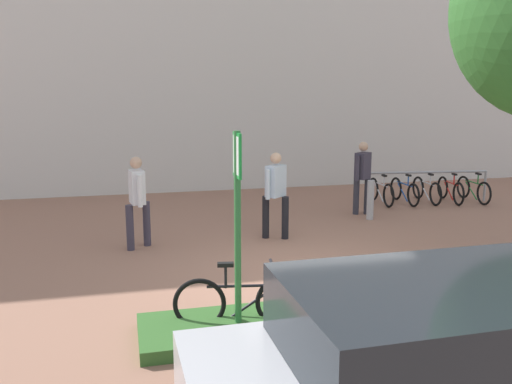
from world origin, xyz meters
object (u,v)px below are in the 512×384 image
object	(u,v)px
parking_sign_post	(238,205)
bike_at_sign	(241,301)
person_shirt_blue	(137,196)
bike_rack_cluster	(427,189)
bollard_steel	(370,200)
person_shirt_white	(276,190)
person_suited_dark	(362,173)
car_silver_sedan	(459,377)

from	to	relation	value
parking_sign_post	bike_at_sign	world-z (taller)	parking_sign_post
bike_at_sign	person_shirt_blue	size ratio (longest dim) A/B	0.97
parking_sign_post	person_shirt_blue	world-z (taller)	parking_sign_post
parking_sign_post	bike_rack_cluster	xyz separation A→B (m)	(6.40, 6.48, -1.27)
parking_sign_post	bike_at_sign	bearing A→B (deg)	67.27
bollard_steel	person_shirt_white	xyz separation A→B (m)	(-2.53, -1.03, 0.53)
person_suited_dark	person_shirt_blue	size ratio (longest dim) A/B	1.00
bollard_steel	person_suited_dark	distance (m)	0.76
person_shirt_white	person_shirt_blue	xyz separation A→B (m)	(-2.66, -0.03, 0.00)
parking_sign_post	person_suited_dark	size ratio (longest dim) A/B	1.44
bike_at_sign	bollard_steel	distance (m)	6.40
bike_at_sign	bike_rack_cluster	bearing A→B (deg)	44.89
bike_at_sign	bollard_steel	xyz separation A→B (m)	(4.07, 4.93, 0.10)
bike_at_sign	bike_rack_cluster	world-z (taller)	bike_at_sign
person_shirt_blue	bike_rack_cluster	bearing A→B (deg)	18.12
bike_at_sign	person_suited_dark	distance (m)	6.87
person_suited_dark	person_shirt_white	distance (m)	3.00
bike_at_sign	car_silver_sedan	bearing A→B (deg)	-69.00
parking_sign_post	bollard_steel	bearing A→B (deg)	50.94
bollard_steel	person_suited_dark	world-z (taller)	person_suited_dark
bike_at_sign	bollard_steel	bearing A→B (deg)	50.48
person_suited_dark	person_shirt_blue	xyz separation A→B (m)	(-5.22, -1.61, 0.00)
bollard_steel	bike_at_sign	bearing A→B (deg)	-129.52
bike_at_sign	car_silver_sedan	xyz separation A→B (m)	(1.11, -2.88, 0.41)
bike_at_sign	bike_rack_cluster	distance (m)	8.94
bike_rack_cluster	person_suited_dark	bearing A→B (deg)	-159.52
person_suited_dark	car_silver_sedan	distance (m)	8.88
bike_rack_cluster	person_shirt_white	distance (m)	5.40
bike_rack_cluster	bollard_steel	size ratio (longest dim) A/B	3.54
bike_at_sign	person_shirt_blue	world-z (taller)	person_shirt_blue
person_shirt_white	person_shirt_blue	bearing A→B (deg)	-179.29
bike_at_sign	person_shirt_white	size ratio (longest dim) A/B	0.97
person_shirt_white	parking_sign_post	bearing A→B (deg)	-111.59
bollard_steel	person_shirt_blue	size ratio (longest dim) A/B	0.52
person_shirt_white	car_silver_sedan	xyz separation A→B (m)	(-0.44, -6.78, -0.23)
bike_at_sign	person_shirt_white	world-z (taller)	person_shirt_white
bike_rack_cluster	bollard_steel	bearing A→B (deg)	-148.71
car_silver_sedan	bollard_steel	bearing A→B (deg)	69.23
bike_rack_cluster	person_suited_dark	world-z (taller)	person_suited_dark
person_shirt_white	bollard_steel	bearing A→B (deg)	22.15
person_shirt_white	person_suited_dark	bearing A→B (deg)	31.55
person_shirt_blue	car_silver_sedan	bearing A→B (deg)	-71.75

